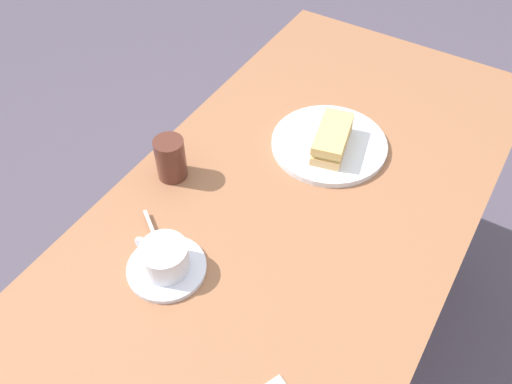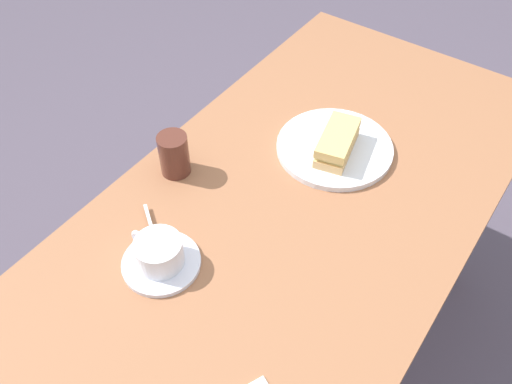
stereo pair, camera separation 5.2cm
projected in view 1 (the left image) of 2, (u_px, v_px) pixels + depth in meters
ground_plane at (286, 356)px, 1.71m from camera, size 6.00×6.00×0.00m
dining_table at (298, 217)px, 1.21m from camera, size 1.31×0.69×0.76m
sandwich_plate at (329, 144)px, 1.24m from camera, size 0.26×0.26×0.01m
sandwich_front at (331, 138)px, 1.20m from camera, size 0.15×0.10×0.05m
coffee_saucer at (167, 268)px, 1.01m from camera, size 0.15×0.15×0.01m
coffee_cup at (164, 257)px, 0.99m from camera, size 0.09×0.11×0.06m
spoon at (154, 234)px, 1.06m from camera, size 0.07×0.09×0.01m
drinking_glass at (171, 159)px, 1.15m from camera, size 0.06×0.06×0.10m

